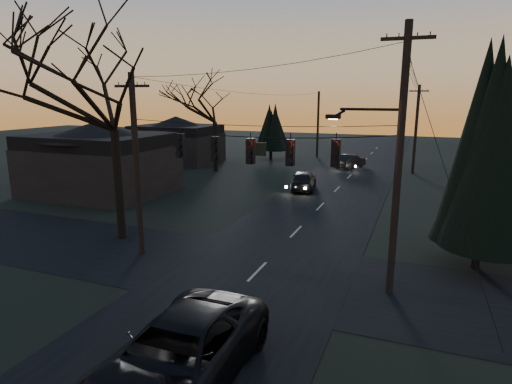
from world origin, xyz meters
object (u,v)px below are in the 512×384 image
at_px(bare_tree_left, 111,84).
at_px(evergreen_right, 488,159).
at_px(utility_pole_far_r, 412,173).
at_px(sedan_oncoming_b, 350,161).
at_px(suv_near, 179,355).
at_px(utility_pole_left, 142,254).
at_px(sedan_oncoming_a, 304,180).
at_px(utility_pole_far_l, 317,157).
at_px(utility_pole_right, 389,293).

relative_size(bare_tree_left, evergreen_right, 1.35).
distance_m(utility_pole_far_r, sedan_oncoming_b, 6.41).
xyz_separation_m(utility_pole_far_r, evergreen_right, (3.36, -24.05, 4.87)).
height_order(bare_tree_left, suv_near, bare_tree_left).
height_order(utility_pole_far_r, bare_tree_left, bare_tree_left).
height_order(utility_pole_left, bare_tree_left, bare_tree_left).
relative_size(suv_near, sedan_oncoming_a, 1.42).
bearing_deg(utility_pole_far_l, sedan_oncoming_b, -53.53).
relative_size(utility_pole_far_r, utility_pole_far_l, 1.06).
bearing_deg(sedan_oncoming_a, utility_pole_far_r, -135.47).
height_order(utility_pole_right, sedan_oncoming_a, utility_pole_right).
height_order(utility_pole_left, sedan_oncoming_a, utility_pole_left).
xyz_separation_m(bare_tree_left, evergreen_right, (17.30, 2.36, -3.19)).
bearing_deg(sedan_oncoming_a, utility_pole_far_l, -89.23).
bearing_deg(utility_pole_left, evergreen_right, 14.90).
distance_m(bare_tree_left, sedan_oncoming_a, 17.97).
bearing_deg(suv_near, sedan_oncoming_b, 92.48).
height_order(bare_tree_left, sedan_oncoming_b, bare_tree_left).
xyz_separation_m(utility_pole_right, sedan_oncoming_b, (-6.30, 28.96, 0.72)).
distance_m(utility_pole_right, utility_pole_far_l, 37.79).
relative_size(bare_tree_left, sedan_oncoming_a, 2.53).
distance_m(evergreen_right, sedan_oncoming_a, 17.74).
height_order(utility_pole_right, bare_tree_left, bare_tree_left).
distance_m(utility_pole_far_r, suv_near, 35.99).
xyz_separation_m(utility_pole_far_r, bare_tree_left, (-13.94, -26.41, 8.06)).
distance_m(utility_pole_far_r, evergreen_right, 24.76).
distance_m(utility_pole_left, utility_pole_far_r, 30.27).
bearing_deg(utility_pole_left, utility_pole_right, 0.00).
relative_size(utility_pole_left, sedan_oncoming_b, 1.93).
xyz_separation_m(bare_tree_left, sedan_oncoming_b, (7.64, 27.37, -7.34)).
xyz_separation_m(utility_pole_right, sedan_oncoming_a, (-8.04, 16.92, 0.78)).
bearing_deg(utility_pole_far_r, utility_pole_right, -90.00).
relative_size(utility_pole_far_r, sedan_oncoming_b, 1.93).
distance_m(utility_pole_left, utility_pole_far_l, 36.00).
xyz_separation_m(utility_pole_far_l, suv_near, (6.80, -43.67, 0.90)).
relative_size(utility_pole_far_l, evergreen_right, 0.94).
distance_m(utility_pole_far_l, sedan_oncoming_b, 8.78).
height_order(utility_pole_left, evergreen_right, evergreen_right).
distance_m(utility_pole_left, evergreen_right, 16.13).
bearing_deg(utility_pole_right, utility_pole_far_l, 107.72).
distance_m(utility_pole_far_r, sedan_oncoming_a, 13.71).
xyz_separation_m(evergreen_right, sedan_oncoming_b, (-9.66, 25.01, -4.15)).
bearing_deg(sedan_oncoming_b, utility_pole_right, 121.93).
bearing_deg(utility_pole_right, sedan_oncoming_a, 115.42).
bearing_deg(bare_tree_left, utility_pole_far_l, 85.94).
bearing_deg(utility_pole_right, utility_pole_left, 180.00).
xyz_separation_m(utility_pole_left, sedan_oncoming_a, (3.46, 16.92, 0.78)).
bearing_deg(sedan_oncoming_b, utility_pole_left, 99.48).
xyz_separation_m(utility_pole_right, utility_pole_left, (-11.50, 0.00, 0.00)).
height_order(utility_pole_left, utility_pole_far_r, same).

